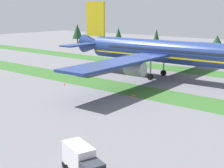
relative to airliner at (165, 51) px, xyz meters
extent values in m
cube|color=#336028|center=(5.97, -16.48, -7.80)|extent=(320.00, 10.56, 0.01)
cube|color=#336028|center=(5.97, 16.64, -7.80)|extent=(320.00, 10.56, 0.01)
cylinder|color=navy|center=(1.79, 0.08, -0.02)|extent=(50.79, 8.68, 6.36)
cone|color=navy|center=(-25.92, -1.19, 0.46)|extent=(8.90, 6.43, 6.04)
cube|color=yellow|center=(1.79, 0.08, -1.13)|extent=(49.56, 8.75, 0.36)
cube|color=#283342|center=(4.87, 0.22, 0.78)|extent=(44.63, 8.46, 0.44)
cube|color=navy|center=(-2.21, 20.05, -0.65)|extent=(9.57, 34.24, 0.57)
cylinder|color=#A3A3A8|center=(-0.78, 15.03, -2.74)|extent=(5.09, 3.72, 3.50)
cube|color=navy|center=(-0.36, -20.17, -0.65)|extent=(9.57, 34.24, 0.57)
cylinder|color=#A3A3A8|center=(0.61, -15.03, -2.74)|extent=(5.09, 3.72, 3.50)
cube|color=navy|center=(-25.68, 6.90, 0.94)|extent=(5.05, 12.52, 0.40)
cube|color=navy|center=(-24.93, -9.23, 0.94)|extent=(5.05, 12.52, 0.40)
cube|color=yellow|center=(-25.30, -1.17, 8.57)|extent=(7.24, 1.02, 10.81)
cylinder|color=#A3A3A8|center=(-2.46, 3.71, -3.96)|extent=(0.44, 0.44, 5.99)
cylinder|color=black|center=(-2.46, 3.71, -6.96)|extent=(1.73, 0.67, 1.70)
cylinder|color=#A3A3A8|center=(-2.11, -3.92, -3.96)|extent=(0.44, 0.44, 5.99)
cylinder|color=black|center=(-2.11, -3.92, -6.96)|extent=(1.73, 0.67, 1.70)
cube|color=silver|center=(20.86, -54.34, -5.63)|extent=(4.99, 3.56, 2.80)
cylinder|color=black|center=(20.31, -53.12, -7.33)|extent=(1.01, 0.58, 0.96)
cylinder|color=black|center=(19.70, -55.02, -7.33)|extent=(1.01, 0.58, 0.96)
cylinder|color=black|center=(19.24, -52.77, -7.33)|extent=(1.01, 0.58, 0.96)
cylinder|color=black|center=(18.63, -54.68, -7.33)|extent=(1.01, 0.58, 0.96)
cylinder|color=black|center=(15.15, -50.26, -7.38)|extent=(0.18, 0.18, 0.85)
cylinder|color=black|center=(15.00, -50.10, -7.38)|extent=(0.18, 0.18, 0.85)
cylinder|color=orange|center=(15.07, -50.18, -6.65)|extent=(0.36, 0.36, 0.62)
sphere|color=tan|center=(15.07, -50.18, -6.19)|extent=(0.24, 0.24, 0.24)
cylinder|color=orange|center=(15.23, -50.35, -6.68)|extent=(0.10, 0.10, 0.58)
cylinder|color=orange|center=(14.92, -50.01, -6.68)|extent=(0.10, 0.10, 0.58)
cone|color=orange|center=(5.00, -21.98, -7.49)|extent=(0.44, 0.44, 0.63)
cone|color=orange|center=(4.59, -20.90, -7.53)|extent=(0.44, 0.44, 0.56)
cone|color=orange|center=(-15.73, -23.83, -7.56)|extent=(0.44, 0.44, 0.49)
cylinder|color=#4C3823|center=(-84.71, 48.10, -5.94)|extent=(0.70, 0.70, 3.73)
cone|color=#1E4223|center=(-84.71, 48.10, -0.07)|extent=(5.77, 5.77, 8.01)
cylinder|color=#4C3823|center=(-56.04, 48.90, -6.55)|extent=(0.70, 0.70, 2.52)
cone|color=#1E4223|center=(-56.04, 48.90, -1.26)|extent=(5.32, 5.32, 8.05)
cylinder|color=#4C3823|center=(-34.04, 49.44, -6.24)|extent=(0.70, 0.70, 3.13)
cone|color=#1E4223|center=(-34.04, 49.44, -0.85)|extent=(3.99, 3.99, 7.65)
cylinder|color=#4C3823|center=(-6.75, 53.34, -6.11)|extent=(0.70, 0.70, 3.39)
cone|color=#1E4223|center=(-6.75, 53.34, -1.62)|extent=(6.13, 6.13, 5.59)
camera|label=1|loc=(46.84, -79.20, 11.28)|focal=52.06mm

